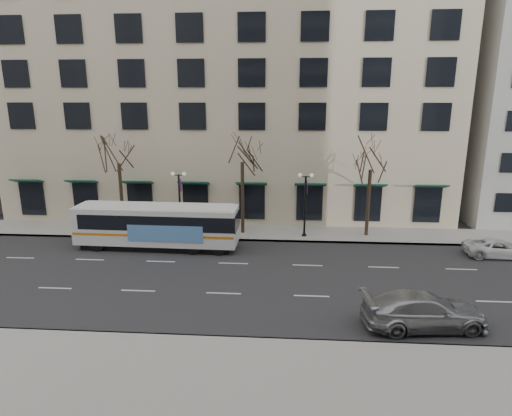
# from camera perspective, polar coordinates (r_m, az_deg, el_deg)

# --- Properties ---
(ground) EXTENTS (160.00, 160.00, 0.00)m
(ground) POSITION_cam_1_polar(r_m,az_deg,el_deg) (27.06, -3.64, -9.18)
(ground) COLOR black
(ground) RESTS_ON ground
(sidewalk_far) EXTENTS (80.00, 4.00, 0.15)m
(sidewalk_far) POSITION_cam_1_polar(r_m,az_deg,el_deg) (35.29, 6.38, -3.42)
(sidewalk_far) COLOR gray
(sidewalk_far) RESTS_ON ground
(building_hotel) EXTENTS (40.00, 20.00, 24.00)m
(building_hotel) POSITION_cam_1_polar(r_m,az_deg,el_deg) (45.92, -2.91, 15.84)
(building_hotel) COLOR #C0B193
(building_hotel) RESTS_ON ground
(tree_far_left) EXTENTS (3.60, 3.60, 8.34)m
(tree_far_left) POSITION_cam_1_polar(r_m,az_deg,el_deg) (36.20, -17.94, 7.17)
(tree_far_left) COLOR black
(tree_far_left) RESTS_ON ground
(tree_far_mid) EXTENTS (3.60, 3.60, 8.55)m
(tree_far_mid) POSITION_cam_1_polar(r_m,az_deg,el_deg) (33.78, -1.86, 7.74)
(tree_far_mid) COLOR black
(tree_far_mid) RESTS_ON ground
(tree_far_right) EXTENTS (3.60, 3.60, 8.06)m
(tree_far_right) POSITION_cam_1_polar(r_m,az_deg,el_deg) (34.31, 15.12, 6.54)
(tree_far_right) COLOR black
(tree_far_right) RESTS_ON ground
(lamp_post_left) EXTENTS (1.22, 0.45, 5.21)m
(lamp_post_left) POSITION_cam_1_polar(r_m,az_deg,el_deg) (34.74, -10.13, 1.07)
(lamp_post_left) COLOR black
(lamp_post_left) RESTS_ON ground
(lamp_post_right) EXTENTS (1.22, 0.45, 5.21)m
(lamp_post_right) POSITION_cam_1_polar(r_m,az_deg,el_deg) (33.75, 6.58, 0.81)
(lamp_post_right) COLOR black
(lamp_post_right) RESTS_ON ground
(city_bus) EXTENTS (12.04, 2.90, 3.25)m
(city_bus) POSITION_cam_1_polar(r_m,az_deg,el_deg) (32.33, -12.93, -2.22)
(city_bus) COLOR silver
(city_bus) RESTS_ON ground
(silver_car) EXTENTS (6.20, 3.08, 1.73)m
(silver_car) POSITION_cam_1_polar(r_m,az_deg,el_deg) (22.76, 21.48, -12.59)
(silver_car) COLOR #989B9F
(silver_car) RESTS_ON ground
(white_pickup) EXTENTS (4.61, 2.31, 1.25)m
(white_pickup) POSITION_cam_1_polar(r_m,az_deg,el_deg) (34.60, 29.58, -4.68)
(white_pickup) COLOR silver
(white_pickup) RESTS_ON ground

